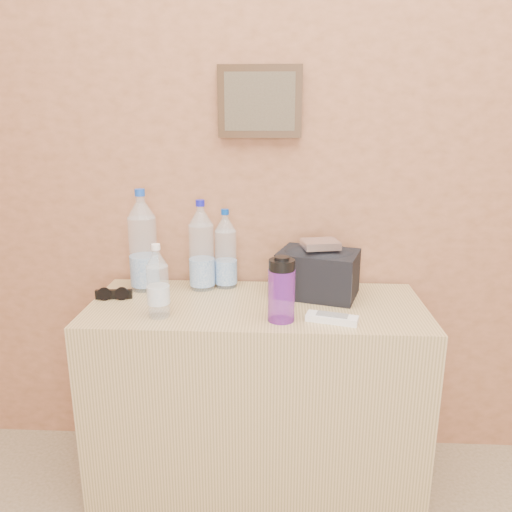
{
  "coord_description": "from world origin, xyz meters",
  "views": [
    {
      "loc": [
        -0.11,
        0.12,
        1.35
      ],
      "look_at": [
        -0.19,
        1.71,
        0.9
      ],
      "focal_mm": 35.0,
      "sensor_mm": 36.0,
      "label": 1
    }
  ],
  "objects": [
    {
      "name": "pet_small",
      "position": [
        -0.5,
        1.61,
        0.83
      ],
      "size": [
        0.07,
        0.07,
        0.24
      ],
      "rotation": [
        0.0,
        0.0,
        -0.19
      ],
      "color": "white",
      "rests_on": "dresser"
    },
    {
      "name": "sunglasses",
      "position": [
        -0.7,
        1.76,
        0.74
      ],
      "size": [
        0.13,
        0.06,
        0.03
      ],
      "primitive_type": null,
      "rotation": [
        0.0,
        0.0,
        0.12
      ],
      "color": "black",
      "rests_on": "dresser"
    },
    {
      "name": "dresser",
      "position": [
        -0.19,
        1.74,
        0.36
      ],
      "size": [
        1.16,
        0.48,
        0.72
      ],
      "primitive_type": "cube",
      "color": "tan",
      "rests_on": "ground"
    },
    {
      "name": "toiletry_bag",
      "position": [
        0.03,
        1.84,
        0.82
      ],
      "size": [
        0.32,
        0.27,
        0.19
      ],
      "primitive_type": null,
      "rotation": [
        0.0,
        0.0,
        -0.29
      ],
      "color": "black",
      "rests_on": "dresser"
    },
    {
      "name": "nalgene_bottle",
      "position": [
        -0.1,
        1.6,
        0.83
      ],
      "size": [
        0.09,
        0.09,
        0.21
      ],
      "rotation": [
        0.0,
        0.0,
        -0.33
      ],
      "color": "purple",
      "rests_on": "dresser"
    },
    {
      "name": "ac_remote",
      "position": [
        0.06,
        1.59,
        0.73
      ],
      "size": [
        0.17,
        0.09,
        0.02
      ],
      "primitive_type": "cube",
      "rotation": [
        0.0,
        0.0,
        -0.28
      ],
      "color": "silver",
      "rests_on": "dresser"
    },
    {
      "name": "foil_packet",
      "position": [
        0.03,
        1.81,
        0.92
      ],
      "size": [
        0.14,
        0.12,
        0.03
      ],
      "primitive_type": "cube",
      "rotation": [
        0.0,
        0.0,
        0.2
      ],
      "color": "silver",
      "rests_on": "toiletry_bag"
    },
    {
      "name": "pet_large_a",
      "position": [
        -0.62,
        1.87,
        0.89
      ],
      "size": [
        0.1,
        0.1,
        0.38
      ],
      "rotation": [
        0.0,
        0.0,
        -0.37
      ],
      "color": "white",
      "rests_on": "dresser"
    },
    {
      "name": "pet_large_c",
      "position": [
        -0.32,
        1.92,
        0.86
      ],
      "size": [
        0.08,
        0.08,
        0.3
      ],
      "rotation": [
        0.0,
        0.0,
        0.19
      ],
      "color": "white",
      "rests_on": "dresser"
    },
    {
      "name": "picture_frame",
      "position": [
        -0.19,
        1.98,
        1.4
      ],
      "size": [
        0.3,
        0.03,
        0.25
      ],
      "primitive_type": null,
      "color": "#382311",
      "rests_on": "room_shell"
    },
    {
      "name": "pet_large_b",
      "position": [
        -0.4,
        1.89,
        0.87
      ],
      "size": [
        0.09,
        0.09,
        0.34
      ],
      "rotation": [
        0.0,
        0.0,
        0.42
      ],
      "color": "white",
      "rests_on": "dresser"
    }
  ]
}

